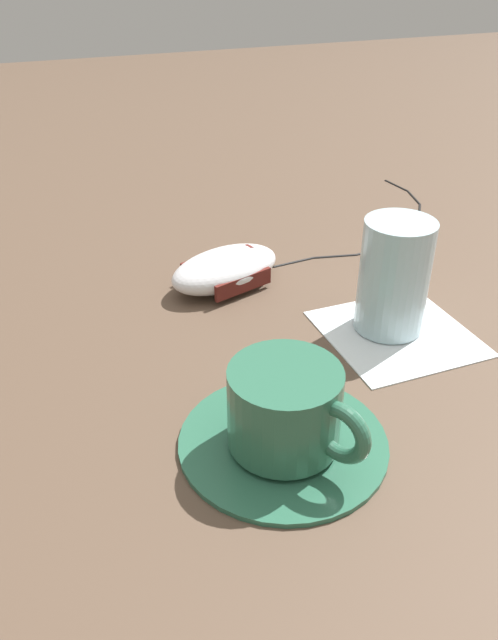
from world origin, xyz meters
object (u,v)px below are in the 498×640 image
object	(u,v)px
computer_mouse	(225,269)
drinking_glass	(396,278)
saucer	(283,440)
coffee_cup	(287,408)

from	to	relation	value
computer_mouse	drinking_glass	world-z (taller)	drinking_glass
saucer	drinking_glass	xyz separation A→B (m)	(0.10, -0.15, 0.05)
saucer	coffee_cup	xyz separation A→B (m)	(-0.01, 0.00, 0.03)
coffee_cup	computer_mouse	distance (m)	0.24
saucer	drinking_glass	distance (m)	0.18
computer_mouse	saucer	bearing A→B (deg)	170.37
coffee_cup	computer_mouse	bearing A→B (deg)	-9.53
computer_mouse	coffee_cup	bearing A→B (deg)	170.47
saucer	computer_mouse	xyz separation A→B (m)	(0.23, -0.04, 0.01)
coffee_cup	drinking_glass	distance (m)	0.18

